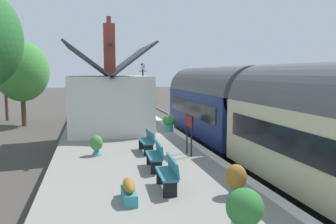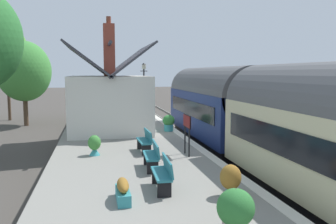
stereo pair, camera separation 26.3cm
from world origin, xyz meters
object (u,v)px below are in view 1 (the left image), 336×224
(train, at_px, (249,115))
(planter_bench_right, at_px, (84,108))
(bench_platform_end, at_px, (156,155))
(bench_near_building, at_px, (168,173))
(lamp_post_platform, at_px, (143,80))
(station_building, at_px, (109,101))
(planter_under_sign, at_px, (236,180))
(planter_corner_building, at_px, (129,191))
(tree_behind_building, at_px, (4,52))
(planter_edge_near, at_px, (96,145))
(planter_edge_far, at_px, (245,211))
(bench_by_lamp, at_px, (118,107))
(tree_far_left, at_px, (22,71))
(planter_by_door, at_px, (169,122))
(station_sign_board, at_px, (189,125))
(bench_mid_platform, at_px, (147,140))

(train, xyz_separation_m, planter_bench_right, (12.88, 7.01, -0.84))
(train, bearing_deg, bench_platform_end, 119.39)
(bench_near_building, distance_m, lamp_post_platform, 15.46)
(station_building, bearing_deg, lamp_post_platform, -27.89)
(planter_under_sign, relative_size, planter_corner_building, 0.82)
(tree_behind_building, bearing_deg, planter_corner_building, -161.35)
(train, relative_size, planter_corner_building, 17.91)
(station_building, xyz_separation_m, planter_under_sign, (-11.07, -2.56, -1.22))
(planter_edge_near, bearing_deg, planter_edge_far, -160.68)
(bench_by_lamp, distance_m, planter_corner_building, 18.85)
(tree_far_left, bearing_deg, station_building, -145.31)
(planter_edge_far, bearing_deg, bench_near_building, 14.69)
(lamp_post_platform, relative_size, tree_behind_building, 0.48)
(planter_by_door, bearing_deg, station_sign_board, 175.09)
(planter_edge_far, bearing_deg, planter_by_door, -6.29)
(planter_edge_near, bearing_deg, planter_by_door, -39.44)
(bench_mid_platform, height_order, planter_edge_far, planter_edge_far)
(bench_platform_end, bearing_deg, planter_edge_near, 38.48)
(planter_by_door, bearing_deg, bench_near_building, 166.96)
(bench_near_building, height_order, planter_under_sign, bench_near_building)
(bench_mid_platform, bearing_deg, planter_corner_building, 165.66)
(bench_by_lamp, relative_size, tree_behind_building, 0.18)
(train, height_order, planter_corner_building, train)
(train, distance_m, bench_mid_platform, 4.49)
(station_building, distance_m, planter_by_door, 3.48)
(tree_far_left, height_order, tree_behind_building, tree_behind_building)
(train, distance_m, tree_behind_building, 22.47)
(tree_far_left, bearing_deg, bench_near_building, -159.82)
(train, xyz_separation_m, bench_mid_platform, (-0.08, 4.40, -0.88))
(bench_by_lamp, xyz_separation_m, planter_bench_right, (-0.73, 2.53, 0.04))
(planter_corner_building, xyz_separation_m, planter_by_door, (9.79, -3.27, 0.22))
(station_building, xyz_separation_m, planter_edge_near, (-5.82, 0.83, -1.24))
(planter_edge_far, bearing_deg, bench_platform_end, 8.27)
(bench_mid_platform, height_order, tree_behind_building, tree_behind_building)
(train, distance_m, planter_bench_right, 14.68)
(planter_corner_building, bearing_deg, train, -47.68)
(tree_behind_building, bearing_deg, planter_edge_near, -158.50)
(station_building, xyz_separation_m, planter_corner_building, (-10.82, 0.15, -1.37))
(bench_mid_platform, distance_m, planter_corner_building, 5.29)
(planter_edge_far, xyz_separation_m, planter_edge_near, (7.42, 2.60, -0.15))
(bench_platform_end, xyz_separation_m, planter_edge_near, (2.34, 1.86, -0.08))
(planter_edge_far, relative_size, tree_far_left, 0.16)
(train, bearing_deg, station_sign_board, 107.68)
(bench_by_lamp, bearing_deg, tree_far_left, 85.29)
(planter_bench_right, bearing_deg, tree_behind_building, 53.24)
(planter_corner_building, relative_size, planter_bench_right, 1.11)
(bench_platform_end, height_order, lamp_post_platform, lamp_post_platform)
(station_building, bearing_deg, station_sign_board, -158.01)
(planter_bench_right, bearing_deg, lamp_post_platform, -119.26)
(bench_mid_platform, bearing_deg, station_building, 11.50)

